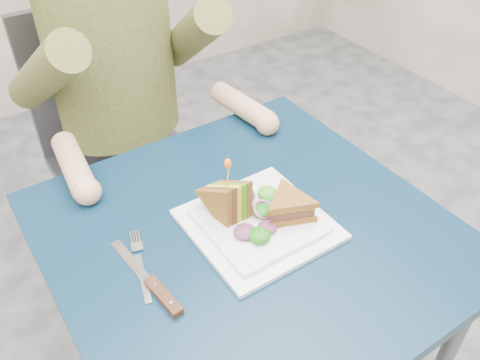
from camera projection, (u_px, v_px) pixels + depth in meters
table at (248, 256)px, 1.06m from camera, size 0.75×0.75×0.73m
chair at (115, 133)px, 1.60m from camera, size 0.42×0.40×0.93m
diner at (110, 32)px, 1.29m from camera, size 0.54×0.59×0.74m
plate at (258, 223)px, 1.01m from camera, size 0.26×0.26×0.02m
sandwich_flat at (289, 206)px, 0.99m from camera, size 0.15×0.15×0.05m
sandwich_upright at (228, 201)px, 0.99m from camera, size 0.08×0.13×0.13m
fork at (141, 266)px, 0.93m from camera, size 0.07×0.18×0.01m
knife at (157, 289)px, 0.88m from camera, size 0.04×0.22×0.02m
toothpick at (228, 176)px, 0.95m from camera, size 0.01×0.01×0.06m
toothpick_frill at (228, 164)px, 0.93m from camera, size 0.01×0.01×0.02m
lettuce_spill at (258, 211)px, 1.00m from camera, size 0.15×0.13×0.02m
onion_ring at (263, 209)px, 1.00m from camera, size 0.04×0.04×0.02m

